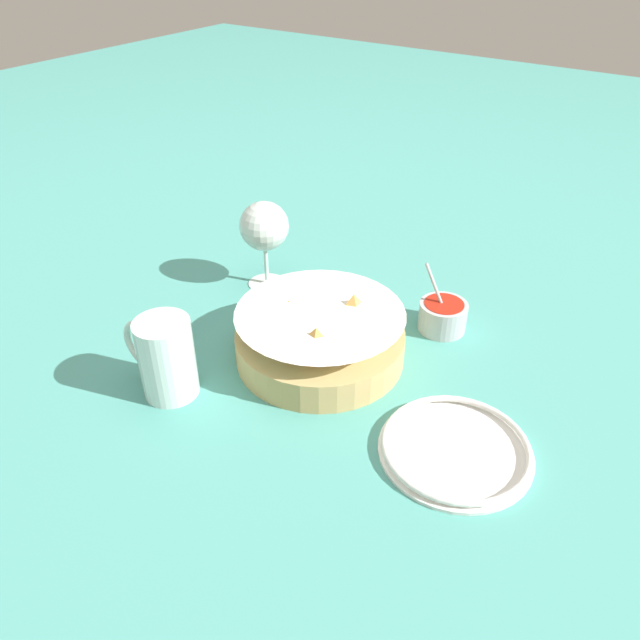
{
  "coord_description": "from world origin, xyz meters",
  "views": [
    {
      "loc": [
        -0.42,
        0.63,
        0.56
      ],
      "look_at": [
        -0.02,
        0.04,
        0.07
      ],
      "focal_mm": 35.0,
      "sensor_mm": 36.0,
      "label": 1
    }
  ],
  "objects_px": {
    "wine_glass": "(264,229)",
    "beer_mug": "(166,360)",
    "side_plate": "(456,448)",
    "sauce_cup": "(443,315)",
    "food_basket": "(320,338)"
  },
  "relations": [
    {
      "from": "food_basket",
      "to": "wine_glass",
      "type": "bearing_deg",
      "value": -31.68
    },
    {
      "from": "side_plate",
      "to": "food_basket",
      "type": "bearing_deg",
      "value": -14.41
    },
    {
      "from": "sauce_cup",
      "to": "wine_glass",
      "type": "distance_m",
      "value": 0.32
    },
    {
      "from": "sauce_cup",
      "to": "side_plate",
      "type": "bearing_deg",
      "value": 119.11
    },
    {
      "from": "food_basket",
      "to": "sauce_cup",
      "type": "bearing_deg",
      "value": -123.99
    },
    {
      "from": "food_basket",
      "to": "beer_mug",
      "type": "bearing_deg",
      "value": 54.37
    },
    {
      "from": "wine_glass",
      "to": "side_plate",
      "type": "bearing_deg",
      "value": 157.32
    },
    {
      "from": "wine_glass",
      "to": "side_plate",
      "type": "xyz_separation_m",
      "value": [
        -0.43,
        0.18,
        -0.1
      ]
    },
    {
      "from": "wine_glass",
      "to": "food_basket",
      "type": "bearing_deg",
      "value": 148.32
    },
    {
      "from": "beer_mug",
      "to": "side_plate",
      "type": "xyz_separation_m",
      "value": [
        -0.36,
        -0.11,
        -0.04
      ]
    },
    {
      "from": "wine_glass",
      "to": "beer_mug",
      "type": "relative_size",
      "value": 1.29
    },
    {
      "from": "side_plate",
      "to": "wine_glass",
      "type": "bearing_deg",
      "value": -22.68
    },
    {
      "from": "beer_mug",
      "to": "side_plate",
      "type": "height_order",
      "value": "beer_mug"
    },
    {
      "from": "wine_glass",
      "to": "side_plate",
      "type": "distance_m",
      "value": 0.48
    },
    {
      "from": "sauce_cup",
      "to": "wine_glass",
      "type": "height_order",
      "value": "wine_glass"
    }
  ]
}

